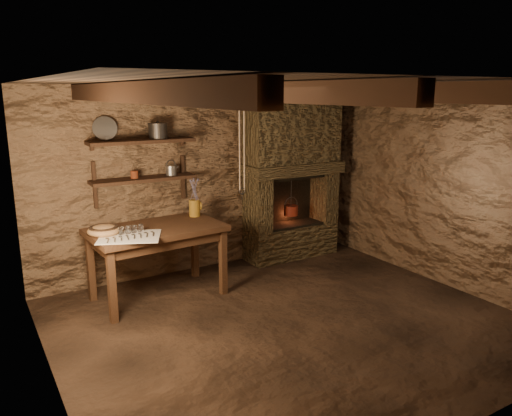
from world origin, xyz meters
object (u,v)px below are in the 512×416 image
work_table (158,260)px  stoneware_jug (195,200)px  wooden_bowl (104,231)px  red_pot (291,210)px  iron_stockpot (158,132)px

work_table → stoneware_jug: (0.58, 0.24, 0.59)m
wooden_bowl → red_pot: size_ratio=0.64×
iron_stockpot → wooden_bowl: bearing=-148.3°
work_table → wooden_bowl: size_ratio=4.38×
work_table → stoneware_jug: 0.86m
wooden_bowl → iron_stockpot: iron_stockpot is taller
wooden_bowl → red_pot: red_pot is taller
red_pot → work_table: bearing=-169.4°
wooden_bowl → iron_stockpot: bearing=31.7°
stoneware_jug → red_pot: size_ratio=0.87×
stoneware_jug → work_table: bearing=-174.6°
stoneware_jug → wooden_bowl: size_ratio=1.35×
work_table → iron_stockpot: iron_stockpot is taller
stoneware_jug → iron_stockpot: (-0.33, 0.27, 0.82)m
work_table → stoneware_jug: size_ratio=3.25×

